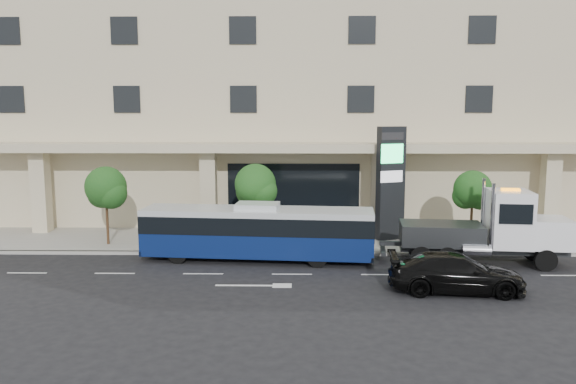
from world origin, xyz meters
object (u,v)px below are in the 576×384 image
city_bus (258,231)px  black_sedan (456,273)px  signage_pylon (391,183)px  tow_truck (491,230)px

city_bus → black_sedan: bearing=-24.6°
city_bus → signage_pylon: (7.12, 4.18, 1.90)m
tow_truck → signage_pylon: (-4.06, 4.67, 1.70)m
city_bus → tow_truck: tow_truck is taller
tow_truck → black_sedan: bearing=-117.2°
tow_truck → signage_pylon: size_ratio=1.41×
city_bus → black_sedan: 9.64m
city_bus → signage_pylon: size_ratio=1.81×
signage_pylon → black_sedan: bearing=-105.3°
city_bus → signage_pylon: bearing=35.4°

